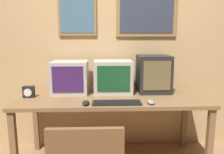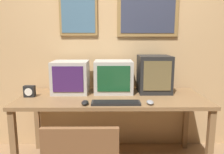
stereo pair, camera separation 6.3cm
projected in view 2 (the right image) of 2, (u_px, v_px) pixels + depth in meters
wall_back at (112, 43)px, 2.65m from camera, size 8.00×0.08×2.60m
desk at (112, 103)px, 2.31m from camera, size 1.93×0.76×0.76m
monitor_left at (71, 77)px, 2.42m from camera, size 0.39×0.36×0.35m
monitor_center at (113, 77)px, 2.44m from camera, size 0.42×0.35×0.36m
monitor_right at (154, 74)px, 2.45m from camera, size 0.35×0.36×0.41m
keyboard_main at (116, 103)px, 2.02m from camera, size 0.45×0.14×0.03m
mouse_near_keyboard at (150, 102)px, 2.02m from camera, size 0.07×0.11×0.04m
mouse_far_corner at (85, 103)px, 2.01m from camera, size 0.07×0.12×0.04m
desk_clock at (29, 91)px, 2.26m from camera, size 0.11×0.07×0.12m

